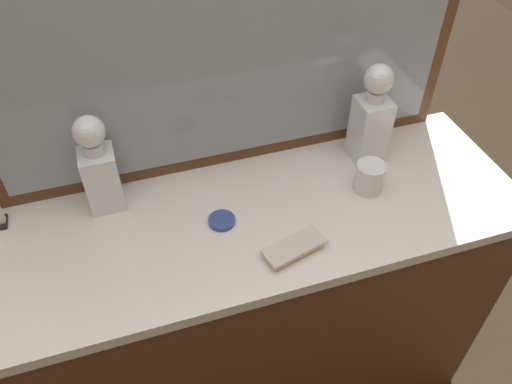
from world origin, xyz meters
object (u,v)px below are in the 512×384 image
Objects in this scene: silver_brush_front at (294,248)px; porcelain_dish at (222,221)px; crystal_decanter_rear at (100,172)px; crystal_tumbler_front at (370,179)px; crystal_decanter_front at (371,122)px.

silver_brush_front reaches higher than porcelain_dish.
crystal_decanter_rear is 0.33m from porcelain_dish.
crystal_tumbler_front is (0.68, -0.16, -0.07)m from crystal_decanter_rear.
crystal_decanter_rear is at bearing 166.50° from crystal_tumbler_front.
porcelain_dish is (-0.46, -0.13, -0.11)m from crystal_decanter_front.
porcelain_dish is at bearing -164.44° from crystal_decanter_front.
silver_brush_front is 0.20m from porcelain_dish.
crystal_decanter_front reaches higher than porcelain_dish.
porcelain_dish is at bearing -30.90° from crystal_decanter_rear.
crystal_decanter_rear is 1.65× the size of silver_brush_front.
crystal_decanter_rear is 3.30× the size of crystal_tumbler_front.
porcelain_dish is at bearing 179.60° from crystal_tumbler_front.
porcelain_dish is at bearing 134.09° from silver_brush_front.
crystal_decanter_front reaches higher than crystal_decanter_rear.
silver_brush_front is (0.41, -0.30, -0.10)m from crystal_decanter_rear.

